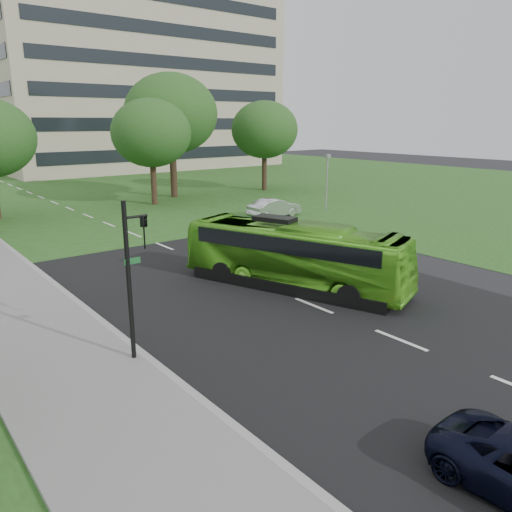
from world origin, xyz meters
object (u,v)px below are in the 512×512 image
(office_building, at_px, (138,82))
(camera_pole, at_px, (327,174))
(tree_park_e, at_px, (264,130))
(sedan, at_px, (274,208))
(bus, at_px, (294,255))
(tree_park_d, at_px, (171,114))
(traffic_light, at_px, (133,270))
(tree_park_c, at_px, (151,133))

(office_building, bearing_deg, camera_pole, -97.52)
(tree_park_e, bearing_deg, sedan, -126.34)
(bus, height_order, camera_pole, camera_pole)
(tree_park_d, distance_m, camera_pole, 15.71)
(camera_pole, bearing_deg, traffic_light, -148.09)
(tree_park_e, relative_size, traffic_light, 1.85)
(tree_park_c, distance_m, sedan, 12.70)
(tree_park_d, height_order, traffic_light, tree_park_d)
(sedan, xyz_separation_m, camera_pole, (5.29, -0.16, 2.14))
(tree_park_e, bearing_deg, bus, -126.80)
(office_building, distance_m, bus, 62.42)
(tree_park_e, xyz_separation_m, traffic_light, (-26.86, -27.08, -3.22))
(tree_park_e, bearing_deg, tree_park_d, 171.33)
(sedan, bearing_deg, camera_pole, -92.90)
(bus, relative_size, traffic_light, 2.07)
(tree_park_e, relative_size, camera_pole, 2.02)
(tree_park_c, height_order, tree_park_e, tree_park_e)
(camera_pole, bearing_deg, bus, -140.55)
(bus, distance_m, sedan, 16.06)
(sedan, bearing_deg, tree_park_e, -37.52)
(tree_park_e, bearing_deg, traffic_light, -134.77)
(tree_park_c, bearing_deg, tree_park_d, 38.86)
(office_building, bearing_deg, bus, -109.95)
(tree_park_c, relative_size, camera_pole, 1.99)
(tree_park_d, xyz_separation_m, bus, (-8.93, -26.33, -6.13))
(tree_park_d, xyz_separation_m, sedan, (0.78, -13.55, -6.82))
(sedan, xyz_separation_m, traffic_light, (-17.98, -15.00, 2.12))
(office_building, bearing_deg, tree_park_e, -94.11)
(tree_park_d, xyz_separation_m, camera_pole, (6.07, -13.71, -4.68))
(tree_park_d, height_order, camera_pole, tree_park_d)
(sedan, bearing_deg, traffic_light, 128.66)
(office_building, bearing_deg, sedan, -104.05)
(tree_park_c, height_order, camera_pole, tree_park_c)
(tree_park_e, bearing_deg, office_building, 85.89)
(traffic_light, bearing_deg, office_building, 42.98)
(tree_park_c, distance_m, tree_park_e, 13.19)
(office_building, relative_size, tree_park_c, 4.59)
(tree_park_c, relative_size, tree_park_d, 0.79)
(bus, xyz_separation_m, sedan, (9.71, 12.78, -0.69))
(tree_park_c, height_order, traffic_light, tree_park_c)
(tree_park_c, distance_m, traffic_light, 29.36)
(office_building, distance_m, tree_park_d, 34.00)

